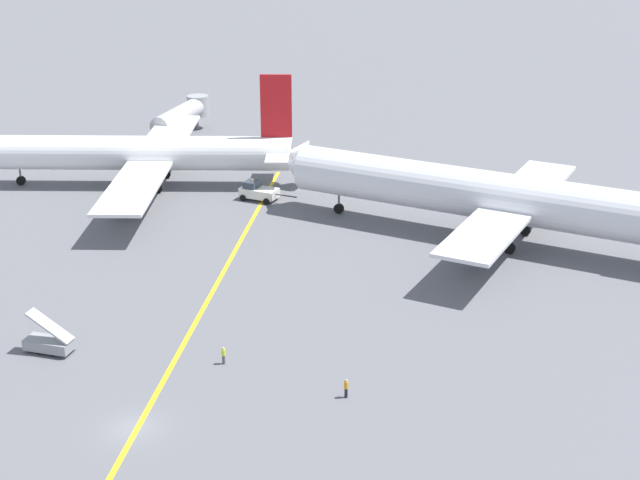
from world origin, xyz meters
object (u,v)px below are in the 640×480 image
gse_stair_truck_yellow (49,342)px  ground_crew_ramp_agent_by_cones (223,355)px  airliner_at_gate_left (142,154)px  ground_crew_marshaller_foreground (346,388)px  jet_bridge (184,113)px  airliner_being_pushed (495,197)px  pushback_tug (258,191)px

gse_stair_truck_yellow → ground_crew_ramp_agent_by_cones: 16.60m
airliner_at_gate_left → ground_crew_marshaller_foreground: size_ratio=27.99×
ground_crew_ramp_agent_by_cones → jet_bridge: (-16.68, 79.37, 3.21)m
airliner_being_pushed → pushback_tug: airliner_being_pushed is taller
gse_stair_truck_yellow → airliner_being_pushed: bearing=33.3°
pushback_tug → ground_crew_ramp_agent_by_cones: size_ratio=4.81×
airliner_being_pushed → jet_bridge: bearing=133.8°
airliner_at_gate_left → jet_bridge: airliner_at_gate_left is taller
pushback_tug → ground_crew_marshaller_foreground: pushback_tug is taller
airliner_being_pushed → gse_stair_truck_yellow: airliner_being_pushed is taller
jet_bridge → pushback_tug: bearing=-64.8°
pushback_tug → gse_stair_truck_yellow: size_ratio=1.66×
airliner_being_pushed → ground_crew_ramp_agent_by_cones: size_ratio=31.49×
ground_crew_marshaller_foreground → ground_crew_ramp_agent_by_cones: bearing=153.6°
pushback_tug → jet_bridge: bearing=115.2°
ground_crew_marshaller_foreground → ground_crew_ramp_agent_by_cones: size_ratio=1.03×
pushback_tug → jet_bridge: (-15.69, 33.28, 2.88)m
ground_crew_ramp_agent_by_cones → airliner_at_gate_left: bearing=109.2°
gse_stair_truck_yellow → pushback_tug: bearing=70.7°
gse_stair_truck_yellow → jet_bridge: jet_bridge is taller
airliner_at_gate_left → gse_stair_truck_yellow: airliner_at_gate_left is taller
ground_crew_marshaller_foreground → jet_bridge: 89.39m
pushback_tug → ground_crew_ramp_agent_by_cones: pushback_tug is taller
airliner_being_pushed → pushback_tug: bearing=154.5°
pushback_tug → gse_stair_truck_yellow: (-15.51, -44.27, -0.19)m
airliner_at_gate_left → pushback_tug: 18.40m
ground_crew_marshaller_foreground → gse_stair_truck_yellow: bearing=165.1°
gse_stair_truck_yellow → ground_crew_ramp_agent_by_cones: size_ratio=2.90×
pushback_tug → jet_bridge: 36.90m
airliner_at_gate_left → pushback_tug: (17.08, -5.85, -3.58)m
airliner_at_gate_left → airliner_being_pushed: size_ratio=0.92×
pushback_tug → ground_crew_marshaller_foreground: (12.13, -51.61, -0.29)m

